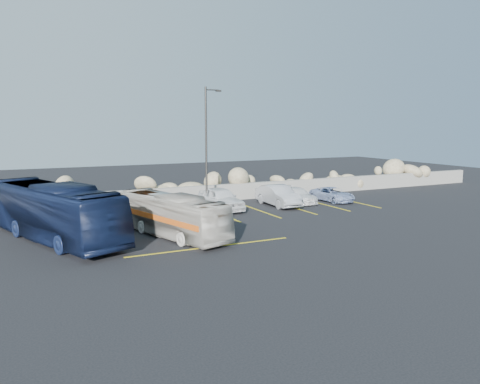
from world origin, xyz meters
name	(u,v)px	position (x,y,z in m)	size (l,w,h in m)	color
ground	(233,246)	(0.00, 0.00, 0.00)	(90.00, 90.00, 0.00)	black
seawall	(160,197)	(0.00, 12.00, 0.60)	(60.00, 0.40, 1.20)	gray
riprap_pile	(155,185)	(0.00, 13.20, 1.30)	(54.00, 2.80, 2.60)	#9B8766
parking_lines	(263,216)	(4.64, 5.57, 0.01)	(18.16, 9.36, 0.01)	gold
lamppost	(207,144)	(2.56, 9.50, 4.30)	(1.14, 0.18, 8.00)	#32302C
vintage_bus	(171,215)	(-2.00, 3.06, 1.07)	(1.80, 7.71, 2.15)	beige
tour_coach	(54,212)	(-7.33, 4.71, 1.40)	(2.35, 10.06, 2.80)	#0F1833
car_a	(221,199)	(3.14, 8.62, 0.74)	(1.75, 4.35, 1.48)	white
car_b	(278,196)	(7.34, 8.31, 0.71)	(1.49, 4.28, 1.41)	#B8B8BD
car_c	(297,195)	(9.23, 8.85, 0.53)	(1.50, 3.68, 1.07)	white
car_d	(332,194)	(11.86, 8.23, 0.51)	(1.68, 3.65, 1.01)	#8B9DC5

